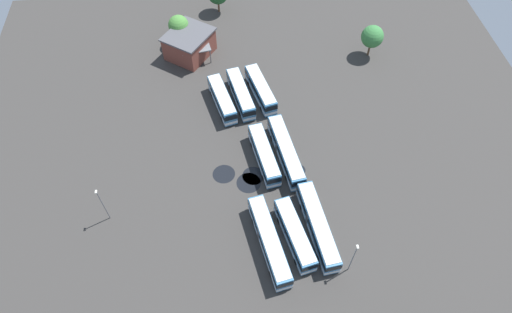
# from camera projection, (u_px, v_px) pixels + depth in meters

# --- Properties ---
(ground_plane) EXTENTS (111.47, 111.47, 0.00)m
(ground_plane) POSITION_uv_depth(u_px,v_px,m) (265.00, 163.00, 79.59)
(ground_plane) COLOR #383533
(bus_row0_slot0) EXTENTS (11.71, 5.23, 3.56)m
(bus_row0_slot0) POSITION_uv_depth(u_px,v_px,m) (222.00, 99.00, 86.34)
(bus_row0_slot0) COLOR teal
(bus_row0_slot0) RESTS_ON ground_plane
(bus_row0_slot1) EXTENTS (12.45, 4.87, 3.56)m
(bus_row0_slot1) POSITION_uv_depth(u_px,v_px,m) (241.00, 94.00, 87.22)
(bus_row0_slot1) COLOR teal
(bus_row0_slot1) RESTS_ON ground_plane
(bus_row0_slot2) EXTENTS (12.25, 5.31, 3.56)m
(bus_row0_slot2) POSITION_uv_depth(u_px,v_px,m) (261.00, 90.00, 87.94)
(bus_row0_slot2) COLOR teal
(bus_row0_slot2) RESTS_ON ground_plane
(bus_row1_slot1) EXTENTS (12.57, 4.58, 3.56)m
(bus_row1_slot1) POSITION_uv_depth(u_px,v_px,m) (264.00, 155.00, 78.26)
(bus_row1_slot1) COLOR teal
(bus_row1_slot1) RESTS_ON ground_plane
(bus_row1_slot2) EXTENTS (15.27, 4.76, 3.56)m
(bus_row1_slot2) POSITION_uv_depth(u_px,v_px,m) (286.00, 151.00, 78.75)
(bus_row1_slot2) COLOR teal
(bus_row1_slot2) RESTS_ON ground_plane
(bus_row2_slot0) EXTENTS (15.28, 5.27, 3.56)m
(bus_row2_slot0) POSITION_uv_depth(u_px,v_px,m) (269.00, 241.00, 68.38)
(bus_row2_slot0) COLOR teal
(bus_row2_slot0) RESTS_ON ground_plane
(bus_row2_slot1) EXTENTS (12.42, 5.11, 3.56)m
(bus_row2_slot1) POSITION_uv_depth(u_px,v_px,m) (295.00, 235.00, 69.02)
(bus_row2_slot1) COLOR teal
(bus_row2_slot1) RESTS_ON ground_plane
(bus_row2_slot2) EXTENTS (15.26, 4.37, 3.56)m
(bus_row2_slot2) POSITION_uv_depth(u_px,v_px,m) (318.00, 226.00, 69.93)
(bus_row2_slot2) COLOR teal
(bus_row2_slot2) RESTS_ON ground_plane
(depot_building) EXTENTS (12.61, 12.37, 5.48)m
(depot_building) POSITION_uv_depth(u_px,v_px,m) (189.00, 44.00, 94.90)
(depot_building) COLOR brown
(depot_building) RESTS_ON ground_plane
(maintenance_shelter) EXTENTS (9.78, 7.55, 3.63)m
(maintenance_shelter) POSITION_uv_depth(u_px,v_px,m) (193.00, 40.00, 94.58)
(maintenance_shelter) COLOR slate
(maintenance_shelter) RESTS_ON ground_plane
(lamp_post_by_building) EXTENTS (0.56, 0.28, 8.18)m
(lamp_post_by_building) POSITION_uv_depth(u_px,v_px,m) (103.00, 204.00, 69.29)
(lamp_post_by_building) COLOR slate
(lamp_post_by_building) RESTS_ON ground_plane
(lamp_post_near_entrance) EXTENTS (0.56, 0.28, 8.07)m
(lamp_post_near_entrance) POSITION_uv_depth(u_px,v_px,m) (353.00, 257.00, 64.04)
(lamp_post_near_entrance) COLOR slate
(lamp_post_near_entrance) RESTS_ON ground_plane
(tree_north_edge) EXTENTS (4.72, 4.72, 7.24)m
(tree_north_edge) POSITION_uv_depth(u_px,v_px,m) (372.00, 37.00, 93.09)
(tree_north_edge) COLOR brown
(tree_north_edge) RESTS_ON ground_plane
(tree_northeast) EXTENTS (4.43, 4.43, 7.23)m
(tree_northeast) POSITION_uv_depth(u_px,v_px,m) (179.00, 25.00, 95.12)
(tree_northeast) COLOR brown
(tree_northeast) RESTS_ON ground_plane
(puddle_back_corner) EXTENTS (3.88, 3.88, 0.01)m
(puddle_back_corner) POSITION_uv_depth(u_px,v_px,m) (253.00, 176.00, 77.88)
(puddle_back_corner) COLOR black
(puddle_back_corner) RESTS_ON ground_plane
(puddle_front_lane) EXTENTS (2.44, 2.44, 0.01)m
(puddle_front_lane) POSITION_uv_depth(u_px,v_px,m) (299.00, 170.00, 78.61)
(puddle_front_lane) COLOR black
(puddle_front_lane) RESTS_ON ground_plane
(puddle_centre_drain) EXTENTS (3.99, 3.99, 0.01)m
(puddle_centre_drain) POSITION_uv_depth(u_px,v_px,m) (224.00, 174.00, 78.10)
(puddle_centre_drain) COLOR black
(puddle_centre_drain) RESTS_ON ground_plane
(puddle_near_shelter) EXTENTS (4.27, 4.27, 0.01)m
(puddle_near_shelter) POSITION_uv_depth(u_px,v_px,m) (249.00, 183.00, 76.99)
(puddle_near_shelter) COLOR black
(puddle_near_shelter) RESTS_ON ground_plane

